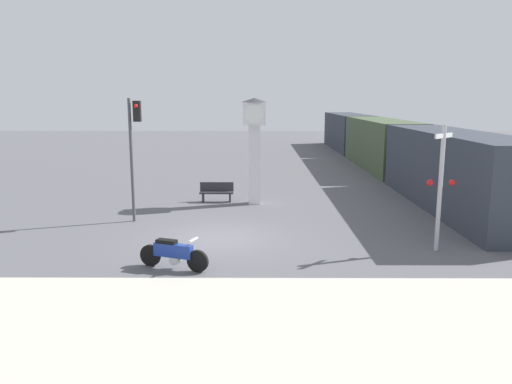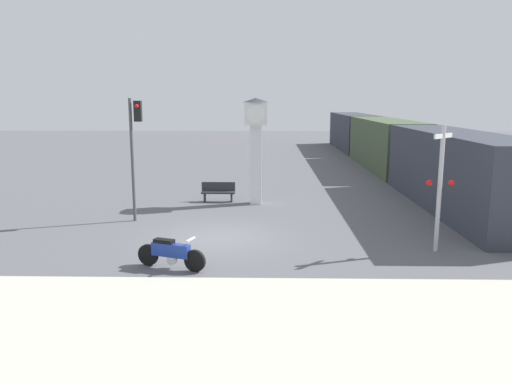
# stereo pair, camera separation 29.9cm
# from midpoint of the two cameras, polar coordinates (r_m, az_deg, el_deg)

# --- Properties ---
(ground_plane) EXTENTS (120.00, 120.00, 0.00)m
(ground_plane) POSITION_cam_midpoint_polar(r_m,az_deg,el_deg) (17.70, -4.75, -5.28)
(ground_plane) COLOR #56565B
(sidewalk_strip) EXTENTS (36.00, 6.00, 0.10)m
(sidewalk_strip) POSITION_cam_midpoint_polar(r_m,az_deg,el_deg) (10.94, -8.15, -15.42)
(sidewalk_strip) COLOR #BCB7A8
(sidewalk_strip) RESTS_ON ground_plane
(motorcycle) EXTENTS (2.09, 0.87, 0.96)m
(motorcycle) POSITION_cam_midpoint_polar(r_m,az_deg,el_deg) (14.63, -10.02, -6.93)
(motorcycle) COLOR black
(motorcycle) RESTS_ON ground_plane
(clock_tower) EXTENTS (1.22, 1.22, 4.88)m
(clock_tower) POSITION_cam_midpoint_polar(r_m,az_deg,el_deg) (22.97, -0.56, 6.59)
(clock_tower) COLOR white
(clock_tower) RESTS_ON ground_plane
(freight_train) EXTENTS (2.80, 40.12, 3.40)m
(freight_train) POSITION_cam_midpoint_polar(r_m,az_deg,el_deg) (36.64, 13.87, 5.38)
(freight_train) COLOR #333842
(freight_train) RESTS_ON ground_plane
(traffic_light) EXTENTS (0.50, 0.35, 4.86)m
(traffic_light) POSITION_cam_midpoint_polar(r_m,az_deg,el_deg) (20.12, -14.19, 5.95)
(traffic_light) COLOR #47474C
(traffic_light) RESTS_ON ground_plane
(railroad_crossing_signal) EXTENTS (0.90, 0.82, 4.05)m
(railroad_crossing_signal) POSITION_cam_midpoint_polar(r_m,az_deg,el_deg) (16.77, 19.87, 0.95)
(railroad_crossing_signal) COLOR #B7B7BC
(railroad_crossing_signal) RESTS_ON ground_plane
(bench) EXTENTS (1.60, 0.44, 0.92)m
(bench) POSITION_cam_midpoint_polar(r_m,az_deg,el_deg) (23.83, -4.88, 0.06)
(bench) COLOR #2D2D33
(bench) RESTS_ON ground_plane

